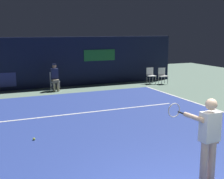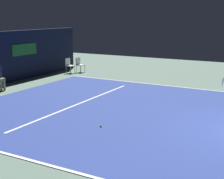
% 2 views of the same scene
% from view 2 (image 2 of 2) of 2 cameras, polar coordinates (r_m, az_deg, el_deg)
% --- Properties ---
extents(ground_plane, '(29.60, 29.60, 0.00)m').
position_cam_2_polar(ground_plane, '(12.19, 2.06, -3.64)').
color(ground_plane, slate).
extents(court_surface, '(9.86, 11.22, 0.01)m').
position_cam_2_polar(court_surface, '(12.19, 2.06, -3.61)').
color(court_surface, navy).
rests_on(court_surface, ground).
extents(line_sideline_left, '(0.10, 11.22, 0.01)m').
position_cam_2_polar(line_sideline_left, '(16.56, 9.75, 0.59)').
color(line_sideline_left, white).
rests_on(line_sideline_left, court_surface).
extents(line_sideline_right, '(0.10, 11.22, 0.01)m').
position_cam_2_polar(line_sideline_right, '(8.39, -13.60, -11.61)').
color(line_sideline_right, white).
rests_on(line_sideline_right, court_surface).
extents(line_service, '(7.69, 0.10, 0.01)m').
position_cam_2_polar(line_service, '(13.15, -5.59, -2.40)').
color(line_service, white).
rests_on(line_service, court_surface).
extents(courtside_chair_near, '(0.46, 0.44, 0.88)m').
position_cam_2_polar(courtside_chair_near, '(20.18, -7.25, 4.22)').
color(courtside_chair_near, white).
rests_on(courtside_chair_near, ground).
extents(courtside_chair_far, '(0.47, 0.45, 0.88)m').
position_cam_2_polar(courtside_chair_far, '(20.43, -5.53, 4.36)').
color(courtside_chair_far, white).
rests_on(courtside_chair_far, ground).
extents(tennis_ball, '(0.07, 0.07, 0.07)m').
position_cam_2_polar(tennis_ball, '(10.43, -1.91, -6.19)').
color(tennis_ball, '#CCE033').
rests_on(tennis_ball, court_surface).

